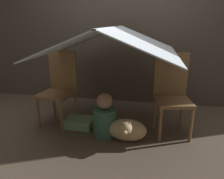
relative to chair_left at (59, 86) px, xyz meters
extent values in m
plane|color=brown|center=(0.72, -0.25, -0.52)|extent=(8.80, 8.80, 0.00)
cube|color=#4C4238|center=(0.72, 1.01, 0.73)|extent=(7.00, 0.05, 2.50)
cylinder|color=brown|center=(-0.21, -0.22, -0.31)|extent=(0.04, 0.04, 0.41)
cylinder|color=brown|center=(0.13, -0.28, -0.31)|extent=(0.04, 0.04, 0.41)
cylinder|color=brown|center=(-0.16, 0.12, -0.31)|extent=(0.04, 0.04, 0.41)
cylinder|color=brown|center=(0.19, 0.06, -0.31)|extent=(0.04, 0.04, 0.41)
cube|color=brown|center=(-0.01, -0.08, -0.09)|extent=(0.47, 0.47, 0.04)
cube|color=brown|center=(0.02, 0.10, 0.19)|extent=(0.40, 0.10, 0.52)
cylinder|color=brown|center=(1.31, -0.28, -0.31)|extent=(0.04, 0.04, 0.41)
cylinder|color=brown|center=(1.65, -0.22, -0.31)|extent=(0.04, 0.04, 0.41)
cylinder|color=brown|center=(1.24, 0.06, -0.31)|extent=(0.04, 0.04, 0.41)
cylinder|color=brown|center=(1.58, 0.12, -0.31)|extent=(0.04, 0.04, 0.41)
cube|color=brown|center=(1.45, -0.08, -0.09)|extent=(0.47, 0.47, 0.04)
cube|color=brown|center=(1.41, 0.10, 0.19)|extent=(0.40, 0.10, 0.52)
cube|color=silver|center=(0.35, -0.08, 0.60)|extent=(0.73, 1.58, 0.30)
cube|color=silver|center=(1.08, -0.08, 0.60)|extent=(0.73, 1.58, 0.30)
cube|color=silver|center=(0.72, -0.08, 0.74)|extent=(0.04, 1.58, 0.01)
cylinder|color=#38664C|center=(0.66, -0.25, -0.34)|extent=(0.27, 0.27, 0.35)
sphere|color=#9E7556|center=(0.66, -0.25, -0.08)|extent=(0.19, 0.19, 0.19)
ellipsoid|color=tan|center=(0.94, -0.33, -0.38)|extent=(0.44, 0.20, 0.27)
sphere|color=tan|center=(0.94, -0.49, -0.27)|extent=(0.14, 0.14, 0.14)
ellipsoid|color=tan|center=(0.94, -0.56, -0.29)|extent=(0.06, 0.07, 0.05)
cone|color=tan|center=(0.90, -0.49, -0.22)|extent=(0.05, 0.05, 0.06)
cone|color=tan|center=(0.98, -0.49, -0.22)|extent=(0.05, 0.05, 0.06)
cube|color=#7FB27F|center=(0.28, -0.08, -0.47)|extent=(0.36, 0.28, 0.10)
camera|label=1|loc=(1.18, -2.57, 0.80)|focal=35.00mm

